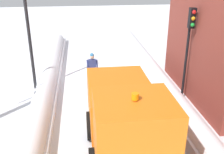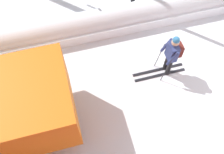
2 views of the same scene
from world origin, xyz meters
name	(u,v)px [view 1 (image 1 of 2)]	position (x,y,z in m)	size (l,w,h in m)	color
plow_truck	(125,119)	(-0.23, 7.59, 1.48)	(3.20, 5.98, 3.12)	orange
skier	(92,67)	(0.54, 1.32, 1.00)	(0.62, 1.80, 1.81)	black
traffic_light_pole	(189,38)	(-3.84, 3.75, 3.15)	(0.28, 0.42, 4.50)	black
street_lamp	(27,22)	(3.69, 1.56, 3.63)	(0.40, 0.40, 5.81)	black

